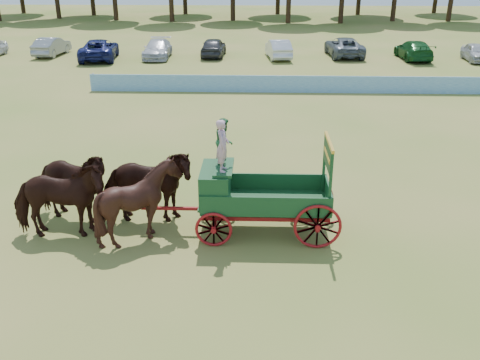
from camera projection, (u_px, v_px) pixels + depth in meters
name	position (u px, v px, depth m)	size (l,w,h in m)	color
ground	(368.00, 231.00, 16.59)	(160.00, 160.00, 0.00)	olive
horse_lead_left	(59.00, 200.00, 15.75)	(1.32, 2.89, 2.44)	black
horse_lead_right	(71.00, 186.00, 16.76)	(1.32, 2.89, 2.44)	black
horse_wheel_left	(140.00, 202.00, 15.67)	(1.97, 2.22, 2.44)	black
horse_wheel_right	(147.00, 187.00, 16.68)	(1.32, 2.89, 2.44)	black
farm_dray	(242.00, 185.00, 15.96)	(6.00, 2.00, 3.67)	#9F150F
sponsor_banner	(299.00, 84.00, 32.98)	(26.00, 0.08, 1.05)	#1F6DAB
parked_cars	(224.00, 49.00, 44.04)	(41.72, 8.18, 1.62)	silver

